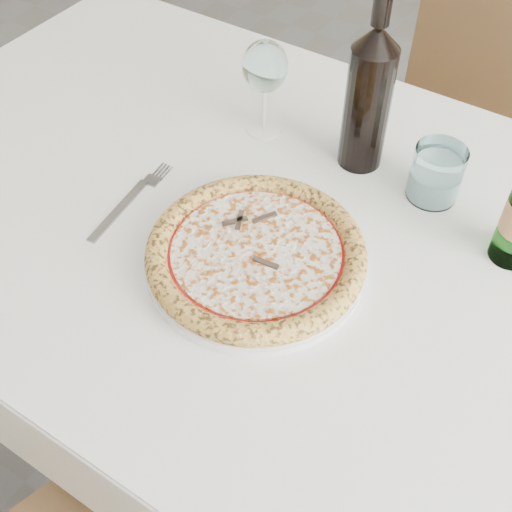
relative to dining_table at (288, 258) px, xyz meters
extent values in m
cube|color=#54555B|center=(-0.17, -0.25, -0.69)|extent=(5.00, 6.00, 0.02)
cube|color=brown|center=(0.00, 0.00, 0.05)|extent=(1.53, 0.88, 0.04)
cube|color=white|center=(0.00, 0.00, 0.08)|extent=(1.59, 0.94, 0.01)
cube|color=white|center=(0.00, 0.46, -0.04)|extent=(1.58, 0.01, 0.22)
cube|color=white|center=(0.00, -0.46, -0.04)|extent=(1.58, 0.01, 0.22)
cylinder|color=brown|center=(-0.70, 0.37, -0.32)|extent=(0.06, 0.06, 0.71)
cube|color=brown|center=(0.02, 0.72, -0.23)|extent=(0.44, 0.44, 0.04)
cube|color=brown|center=(0.04, 0.89, 0.02)|extent=(0.39, 0.10, 0.46)
cylinder|color=brown|center=(0.21, 0.85, -0.46)|extent=(0.04, 0.04, 0.43)
cylinder|color=brown|center=(0.16, 0.53, -0.46)|extent=(0.04, 0.04, 0.43)
cylinder|color=brown|center=(-0.12, 0.90, -0.46)|extent=(0.04, 0.04, 0.43)
cylinder|color=brown|center=(-0.17, 0.58, -0.46)|extent=(0.04, 0.04, 0.43)
cylinder|color=white|center=(0.00, -0.10, 0.09)|extent=(0.33, 0.33, 0.01)
torus|color=white|center=(0.00, -0.10, 0.09)|extent=(0.33, 0.33, 0.01)
cylinder|color=#F2BC65|center=(0.00, -0.10, 0.10)|extent=(0.32, 0.32, 0.01)
torus|color=gold|center=(0.00, -0.10, 0.11)|extent=(0.33, 0.33, 0.03)
cylinder|color=red|center=(0.00, -0.10, 0.11)|extent=(0.27, 0.27, 0.00)
cylinder|color=white|center=(0.00, -0.10, 0.11)|extent=(0.25, 0.25, 0.00)
cube|color=#372D24|center=(0.03, -0.10, 0.12)|extent=(0.04, 0.01, 0.00)
cube|color=#372D24|center=(0.00, -0.05, 0.12)|extent=(0.01, 0.04, 0.00)
cube|color=#372D24|center=(-0.07, -0.10, 0.12)|extent=(0.04, 0.01, 0.00)
cube|color=#372D24|center=(0.00, -0.14, 0.12)|extent=(0.01, 0.04, 0.00)
cube|color=gray|center=(-0.25, -0.13, 0.08)|extent=(0.03, 0.16, 0.00)
cube|color=gray|center=(-0.25, -0.03, 0.08)|extent=(0.03, 0.03, 0.00)
cylinder|color=gray|center=(-0.26, 0.00, 0.08)|extent=(0.00, 0.04, 0.00)
cylinder|color=gray|center=(-0.25, 0.00, 0.08)|extent=(0.00, 0.04, 0.00)
cylinder|color=gray|center=(-0.25, 0.00, 0.08)|extent=(0.00, 0.04, 0.00)
cylinder|color=gray|center=(-0.24, 0.00, 0.08)|extent=(0.00, 0.04, 0.00)
cylinder|color=white|center=(-0.17, 0.19, 0.08)|extent=(0.07, 0.07, 0.00)
cylinder|color=white|center=(-0.17, 0.19, 0.13)|extent=(0.01, 0.01, 0.09)
ellipsoid|color=white|center=(-0.17, 0.19, 0.21)|extent=(0.08, 0.08, 0.09)
cylinder|color=white|center=(0.16, 0.19, 0.13)|extent=(0.08, 0.08, 0.09)
cylinder|color=silver|center=(0.16, 0.19, 0.10)|extent=(0.07, 0.07, 0.05)
cylinder|color=black|center=(0.02, 0.20, 0.19)|extent=(0.08, 0.08, 0.22)
cone|color=black|center=(0.02, 0.20, 0.31)|extent=(0.08, 0.08, 0.04)
cylinder|color=black|center=(0.02, 0.20, 0.36)|extent=(0.03, 0.03, 0.05)
camera|label=1|loc=(0.34, -0.63, 0.81)|focal=45.00mm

